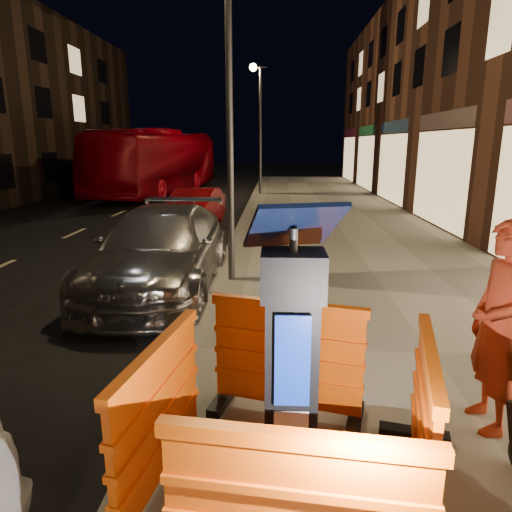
{
  "coord_description": "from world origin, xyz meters",
  "views": [
    {
      "loc": [
        1.08,
        -5.24,
        2.66
      ],
      "look_at": [
        0.8,
        1.0,
        1.1
      ],
      "focal_mm": 32.0,
      "sensor_mm": 36.0,
      "label": 1
    }
  ],
  "objects_px": {
    "barrier_kerbside": "(160,416)",
    "bus_doubledecker": "(160,194)",
    "man": "(499,327)",
    "car_silver": "(163,288)",
    "parking_kiosk": "(291,363)",
    "barrier_back": "(287,359)",
    "barrier_bldgside": "(424,423)",
    "car_red": "(195,227)"
  },
  "relations": [
    {
      "from": "barrier_bldgside",
      "to": "barrier_kerbside",
      "type": "bearing_deg",
      "value": 103.65
    },
    {
      "from": "parking_kiosk",
      "to": "man",
      "type": "distance_m",
      "value": 2.02
    },
    {
      "from": "barrier_back",
      "to": "barrier_kerbside",
      "type": "height_order",
      "value": "same"
    },
    {
      "from": "car_red",
      "to": "man",
      "type": "relative_size",
      "value": 1.97
    },
    {
      "from": "barrier_back",
      "to": "man",
      "type": "relative_size",
      "value": 0.76
    },
    {
      "from": "car_silver",
      "to": "parking_kiosk",
      "type": "bearing_deg",
      "value": -67.1
    },
    {
      "from": "barrier_bldgside",
      "to": "barrier_back",
      "type": "bearing_deg",
      "value": 58.65
    },
    {
      "from": "car_red",
      "to": "barrier_back",
      "type": "bearing_deg",
      "value": -71.24
    },
    {
      "from": "man",
      "to": "barrier_back",
      "type": "bearing_deg",
      "value": -93.81
    },
    {
      "from": "barrier_back",
      "to": "man",
      "type": "bearing_deg",
      "value": 12.04
    },
    {
      "from": "car_red",
      "to": "bus_doubledecker",
      "type": "bearing_deg",
      "value": 114.24
    },
    {
      "from": "barrier_bldgside",
      "to": "bus_doubledecker",
      "type": "height_order",
      "value": "bus_doubledecker"
    },
    {
      "from": "barrier_back",
      "to": "barrier_bldgside",
      "type": "distance_m",
      "value": 1.34
    },
    {
      "from": "barrier_back",
      "to": "barrier_kerbside",
      "type": "distance_m",
      "value": 1.34
    },
    {
      "from": "car_red",
      "to": "bus_doubledecker",
      "type": "distance_m",
      "value": 10.49
    },
    {
      "from": "bus_doubledecker",
      "to": "man",
      "type": "distance_m",
      "value": 22.04
    },
    {
      "from": "barrier_back",
      "to": "car_silver",
      "type": "distance_m",
      "value": 4.84
    },
    {
      "from": "man",
      "to": "bus_doubledecker",
      "type": "bearing_deg",
      "value": -159.47
    },
    {
      "from": "car_red",
      "to": "man",
      "type": "distance_m",
      "value": 11.59
    },
    {
      "from": "barrier_kerbside",
      "to": "bus_doubledecker",
      "type": "bearing_deg",
      "value": 23.81
    },
    {
      "from": "barrier_bldgside",
      "to": "man",
      "type": "xyz_separation_m",
      "value": [
        0.87,
        0.87,
        0.39
      ]
    },
    {
      "from": "bus_doubledecker",
      "to": "man",
      "type": "height_order",
      "value": "man"
    },
    {
      "from": "bus_doubledecker",
      "to": "barrier_kerbside",
      "type": "bearing_deg",
      "value": -68.44
    },
    {
      "from": "parking_kiosk",
      "to": "barrier_bldgside",
      "type": "bearing_deg",
      "value": 11.65
    },
    {
      "from": "car_red",
      "to": "car_silver",
      "type": "bearing_deg",
      "value": -81.21
    },
    {
      "from": "parking_kiosk",
      "to": "barrier_back",
      "type": "xyz_separation_m",
      "value": [
        0.0,
        0.95,
        -0.45
      ]
    },
    {
      "from": "man",
      "to": "barrier_bldgside",
      "type": "bearing_deg",
      "value": -46.43
    },
    {
      "from": "barrier_bldgside",
      "to": "car_red",
      "type": "xyz_separation_m",
      "value": [
        -3.68,
        11.46,
        -0.72
      ]
    },
    {
      "from": "parking_kiosk",
      "to": "barrier_back",
      "type": "relative_size",
      "value": 1.4
    },
    {
      "from": "barrier_bldgside",
      "to": "car_silver",
      "type": "relative_size",
      "value": 0.29
    },
    {
      "from": "bus_doubledecker",
      "to": "man",
      "type": "xyz_separation_m",
      "value": [
        8.15,
        -20.45,
        1.1
      ]
    },
    {
      "from": "barrier_bldgside",
      "to": "man",
      "type": "bearing_deg",
      "value": -31.57
    },
    {
      "from": "barrier_bldgside",
      "to": "car_red",
      "type": "distance_m",
      "value": 12.06
    },
    {
      "from": "parking_kiosk",
      "to": "barrier_back",
      "type": "height_order",
      "value": "parking_kiosk"
    },
    {
      "from": "car_red",
      "to": "barrier_kerbside",
      "type": "bearing_deg",
      "value": -76.97
    },
    {
      "from": "bus_doubledecker",
      "to": "man",
      "type": "bearing_deg",
      "value": -60.87
    },
    {
      "from": "barrier_kerbside",
      "to": "barrier_bldgside",
      "type": "relative_size",
      "value": 1.0
    },
    {
      "from": "bus_doubledecker",
      "to": "car_silver",
      "type": "bearing_deg",
      "value": -68.34
    },
    {
      "from": "barrier_back",
      "to": "barrier_bldgside",
      "type": "xyz_separation_m",
      "value": [
        0.95,
        -0.95,
        0.0
      ]
    },
    {
      "from": "barrier_bldgside",
      "to": "car_red",
      "type": "height_order",
      "value": "barrier_bldgside"
    },
    {
      "from": "parking_kiosk",
      "to": "car_red",
      "type": "xyz_separation_m",
      "value": [
        -2.73,
        11.46,
        -1.16
      ]
    },
    {
      "from": "parking_kiosk",
      "to": "barrier_back",
      "type": "bearing_deg",
      "value": 101.65
    }
  ]
}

